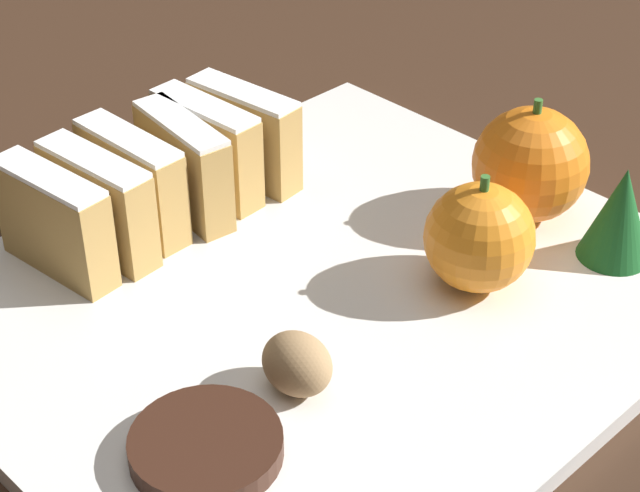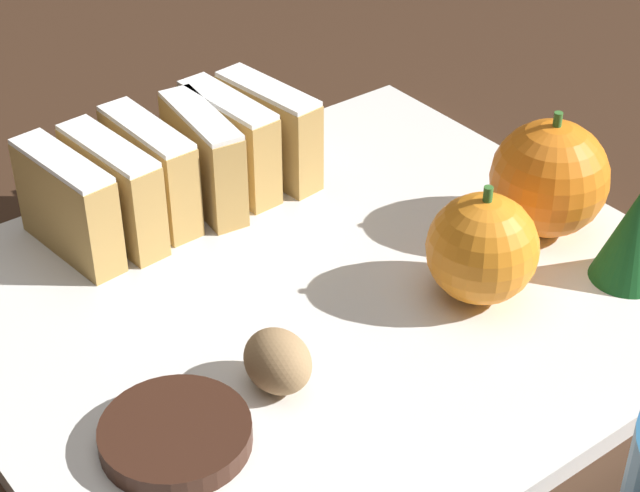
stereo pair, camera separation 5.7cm
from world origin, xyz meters
TOP-DOWN VIEW (x-y plane):
  - ground_plane at (0.00, 0.00)m, footprint 6.00×6.00m
  - serving_platter at (0.00, 0.00)m, footprint 0.34×0.39m
  - stollen_slice_front at (-0.12, -0.09)m, footprint 0.08×0.03m
  - stollen_slice_second at (-0.12, -0.06)m, footprint 0.08×0.03m
  - stollen_slice_third at (-0.12, -0.03)m, footprint 0.08×0.02m
  - stollen_slice_fourth at (-0.12, -0.00)m, footprint 0.08×0.03m
  - stollen_slice_fifth at (-0.12, 0.02)m, footprint 0.08×0.03m
  - stollen_slice_sixth at (-0.12, 0.05)m, footprint 0.08×0.03m
  - orange_near at (0.05, 0.07)m, footprint 0.06×0.06m
  - orange_far at (0.03, 0.14)m, footprint 0.07×0.07m
  - walnut at (0.05, -0.06)m, footprint 0.04×0.03m
  - chocolate_cookie at (0.05, -0.12)m, footprint 0.07×0.07m
  - evergreen_sprig at (0.09, 0.14)m, footprint 0.04×0.04m

SIDE VIEW (x-z plane):
  - ground_plane at x=0.00m, z-range 0.00..0.00m
  - serving_platter at x=0.00m, z-range 0.00..0.01m
  - chocolate_cookie at x=0.05m, z-range 0.01..0.02m
  - walnut at x=0.05m, z-range 0.01..0.04m
  - evergreen_sprig at x=0.09m, z-range 0.01..0.07m
  - orange_near at x=0.05m, z-range 0.01..0.08m
  - stollen_slice_front at x=-0.12m, z-range 0.01..0.07m
  - stollen_slice_second at x=-0.12m, z-range 0.01..0.07m
  - stollen_slice_third at x=-0.12m, z-range 0.01..0.07m
  - stollen_slice_fourth at x=-0.12m, z-range 0.01..0.07m
  - stollen_slice_fifth at x=-0.12m, z-range 0.01..0.07m
  - stollen_slice_sixth at x=-0.12m, z-range 0.01..0.07m
  - orange_far at x=0.03m, z-range 0.01..0.09m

